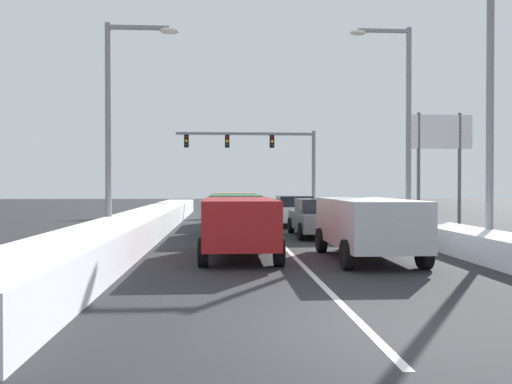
# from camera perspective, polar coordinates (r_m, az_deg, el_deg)

# --- Properties ---
(ground_plane) EXTENTS (120.00, 120.00, 0.00)m
(ground_plane) POSITION_cam_1_polar(r_m,az_deg,el_deg) (20.66, 2.10, -4.97)
(ground_plane) COLOR #28282B
(lane_stripe_between_right_lane_and_center_lane) EXTENTS (0.14, 36.12, 0.01)m
(lane_stripe_between_right_lane_and_center_lane) POSITION_cam_1_polar(r_m,az_deg,el_deg) (23.92, 1.32, -4.18)
(lane_stripe_between_right_lane_and_center_lane) COLOR silver
(lane_stripe_between_right_lane_and_center_lane) RESTS_ON ground
(snow_bank_right_shoulder) EXTENTS (1.53, 36.12, 0.73)m
(snow_bank_right_shoulder) POSITION_cam_1_polar(r_m,az_deg,el_deg) (24.91, 13.58, -3.17)
(snow_bank_right_shoulder) COLOR white
(snow_bank_right_shoulder) RESTS_ON ground
(snow_bank_left_shoulder) EXTENTS (1.92, 36.12, 0.92)m
(snow_bank_left_shoulder) POSITION_cam_1_polar(r_m,az_deg,el_deg) (24.01, -11.40, -3.08)
(snow_bank_left_shoulder) COLOR white
(snow_bank_left_shoulder) RESTS_ON ground
(suv_silver_right_lane_nearest) EXTENTS (2.16, 4.90, 1.67)m
(suv_silver_right_lane_nearest) POSITION_cam_1_polar(r_m,az_deg,el_deg) (14.92, 11.86, -3.27)
(suv_silver_right_lane_nearest) COLOR #B7BABF
(suv_silver_right_lane_nearest) RESTS_ON ground
(sedan_gray_right_lane_second) EXTENTS (2.00, 4.50, 1.51)m
(sedan_gray_right_lane_second) POSITION_cam_1_polar(r_m,az_deg,el_deg) (21.41, 6.68, -2.72)
(sedan_gray_right_lane_second) COLOR slate
(sedan_gray_right_lane_second) RESTS_ON ground
(sedan_white_right_lane_third) EXTENTS (2.00, 4.50, 1.51)m
(sedan_white_right_lane_third) POSITION_cam_1_polar(r_m,az_deg,el_deg) (27.02, 4.08, -2.00)
(sedan_white_right_lane_third) COLOR silver
(sedan_white_right_lane_third) RESTS_ON ground
(suv_red_center_lane_nearest) EXTENTS (2.16, 4.90, 1.67)m
(suv_red_center_lane_nearest) POSITION_cam_1_polar(r_m,az_deg,el_deg) (15.06, -1.83, -3.22)
(suv_red_center_lane_nearest) COLOR maroon
(suv_red_center_lane_nearest) RESTS_ON ground
(suv_green_center_lane_second) EXTENTS (2.16, 4.90, 1.67)m
(suv_green_center_lane_second) POSITION_cam_1_polar(r_m,az_deg,el_deg) (21.43, -2.33, -2.04)
(suv_green_center_lane_second) COLOR #1E5633
(suv_green_center_lane_second) RESTS_ON ground
(suv_tan_center_lane_third) EXTENTS (2.16, 4.90, 1.67)m
(suv_tan_center_lane_third) POSITION_cam_1_polar(r_m,az_deg,el_deg) (27.45, -2.48, -1.43)
(suv_tan_center_lane_third) COLOR #937F60
(suv_tan_center_lane_third) RESTS_ON ground
(traffic_light_gantry) EXTENTS (10.60, 0.47, 6.20)m
(traffic_light_gantry) POSITION_cam_1_polar(r_m,az_deg,el_deg) (40.36, 0.99, 4.53)
(traffic_light_gantry) COLOR slate
(traffic_light_gantry) RESTS_ON ground
(street_lamp_right_near) EXTENTS (2.66, 0.36, 8.46)m
(street_lamp_right_near) POSITION_cam_1_polar(r_m,az_deg,el_deg) (17.59, 22.83, 10.46)
(street_lamp_right_near) COLOR gray
(street_lamp_right_near) RESTS_ON ground
(street_lamp_right_mid) EXTENTS (2.66, 0.36, 8.73)m
(street_lamp_right_mid) POSITION_cam_1_polar(r_m,az_deg,el_deg) (23.56, 15.29, 8.35)
(street_lamp_right_mid) COLOR gray
(street_lamp_right_mid) RESTS_ON ground
(street_lamp_left_mid) EXTENTS (2.66, 0.36, 7.89)m
(street_lamp_left_mid) POSITION_cam_1_polar(r_m,az_deg,el_deg) (19.95, -14.54, 8.46)
(street_lamp_left_mid) COLOR gray
(street_lamp_left_mid) RESTS_ON ground
(roadside_sign_right) EXTENTS (3.20, 0.16, 5.50)m
(roadside_sign_right) POSITION_cam_1_polar(r_m,az_deg,el_deg) (26.79, 19.08, 4.90)
(roadside_sign_right) COLOR #59595B
(roadside_sign_right) RESTS_ON ground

